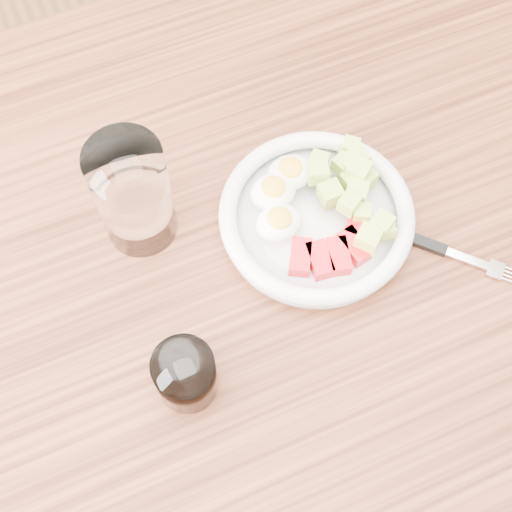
{
  "coord_description": "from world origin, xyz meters",
  "views": [
    {
      "loc": [
        -0.14,
        -0.28,
        1.48
      ],
      "look_at": [
        -0.01,
        0.01,
        0.8
      ],
      "focal_mm": 50.0,
      "sensor_mm": 36.0,
      "label": 1
    }
  ],
  "objects": [
    {
      "name": "dining_table",
      "position": [
        0.0,
        0.0,
        0.67
      ],
      "size": [
        1.5,
        0.9,
        0.77
      ],
      "color": "brown",
      "rests_on": "ground"
    },
    {
      "name": "fork",
      "position": [
        0.18,
        -0.04,
        0.77
      ],
      "size": [
        0.14,
        0.14,
        0.01
      ],
      "color": "black",
      "rests_on": "dining_table"
    },
    {
      "name": "bowl",
      "position": [
        0.07,
        0.04,
        0.79
      ],
      "size": [
        0.22,
        0.22,
        0.06
      ],
      "color": "white",
      "rests_on": "dining_table"
    },
    {
      "name": "coffee_glass",
      "position": [
        -0.12,
        -0.08,
        0.8
      ],
      "size": [
        0.06,
        0.06,
        0.07
      ],
      "color": "white",
      "rests_on": "dining_table"
    },
    {
      "name": "water_glass",
      "position": [
        -0.11,
        0.11,
        0.84
      ],
      "size": [
        0.08,
        0.08,
        0.14
      ],
      "primitive_type": "cylinder",
      "color": "white",
      "rests_on": "dining_table"
    },
    {
      "name": "ground",
      "position": [
        0.0,
        0.0,
        0.0
      ],
      "size": [
        4.0,
        4.0,
        0.0
      ],
      "primitive_type": "plane",
      "color": "brown",
      "rests_on": "ground"
    }
  ]
}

